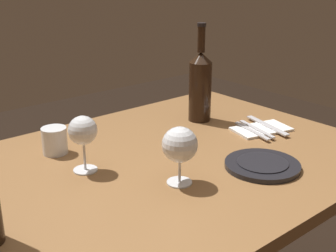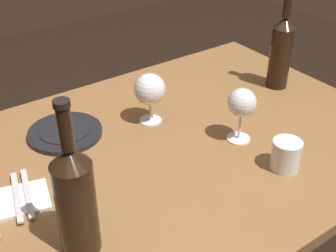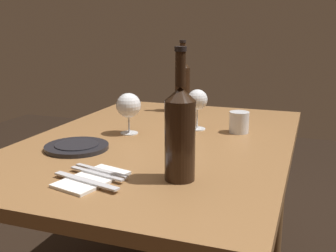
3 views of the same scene
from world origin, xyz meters
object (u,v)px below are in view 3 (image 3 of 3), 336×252
dinner_plate (77,147)px  fork_inner (97,174)px  wine_bottle (182,84)px  folded_napkin (92,179)px  wine_glass_left (197,101)px  wine_glass_right (129,106)px  fork_outer (101,170)px  water_tumbler (239,123)px  wine_bottle_second (180,131)px  table_knife (86,181)px

dinner_plate → fork_inner: bearing=42.6°
wine_bottle → folded_napkin: 0.95m
wine_glass_left → wine_glass_right: 0.27m
dinner_plate → folded_napkin: (0.23, 0.19, -0.00)m
wine_glass_right → dinner_plate: size_ratio=0.73×
wine_glass_right → fork_outer: 0.44m
water_tumbler → dinner_plate: bearing=-49.7°
wine_glass_left → fork_inner: 0.61m
wine_glass_right → wine_bottle_second: 0.50m
wine_bottle → water_tumbler: 0.46m
wine_bottle_second → folded_napkin: 0.26m
wine_bottle → fork_inner: size_ratio=1.84×
wine_glass_left → fork_outer: 0.58m
fork_inner → water_tumbler: bearing=155.5°
wine_glass_left → wine_bottle_second: wine_bottle_second is taller
wine_glass_left → wine_glass_right: (0.15, -0.22, -0.01)m
wine_glass_left → folded_napkin: bearing=-10.2°
dinner_plate → folded_napkin: dinner_plate is taller
dinner_plate → fork_outer: bearing=46.3°
fork_outer → wine_glass_left: bearing=168.9°
folded_napkin → wine_glass_right: bearing=-166.7°
wine_glass_right → water_tumbler: 0.42m
wine_bottle_second → dinner_plate: wine_bottle_second is taller
water_tumbler → fork_outer: water_tumbler is taller
wine_glass_right → table_knife: 0.52m
table_knife → fork_outer: bearing=180.0°
water_tumbler → fork_inner: 0.65m
fork_inner → fork_outer: (-0.02, 0.00, 0.00)m
wine_glass_right → wine_bottle_second: wine_bottle_second is taller
water_tumbler → table_knife: bearing=-22.7°
wine_glass_right → wine_bottle: 0.47m
wine_bottle_second → table_knife: bearing=-61.5°
dinner_plate → folded_napkin: bearing=39.3°
wine_glass_right → wine_bottle_second: (0.38, 0.32, 0.03)m
wine_bottle → water_tumbler: wine_bottle is taller
wine_bottle → dinner_plate: wine_bottle is taller
wine_glass_right → fork_inner: wine_glass_right is taller
water_tumbler → fork_inner: water_tumbler is taller
wine_glass_left → wine_glass_right: bearing=-56.2°
folded_napkin → fork_inner: fork_inner is taller
wine_bottle_second → folded_napkin: wine_bottle_second is taller
wine_bottle_second → wine_glass_left: bearing=-169.0°
wine_glass_left → water_tumbler: (-0.01, 0.16, -0.08)m
wine_bottle → folded_napkin: (0.94, 0.05, -0.12)m
wine_bottle_second → dinner_plate: (-0.14, -0.40, -0.12)m
water_tumbler → table_knife: 0.70m
water_tumbler → wine_glass_left: bearing=-87.7°
fork_outer → table_knife: bearing=0.0°
wine_glass_left → fork_inner: wine_glass_left is taller
wine_bottle → table_knife: 0.97m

